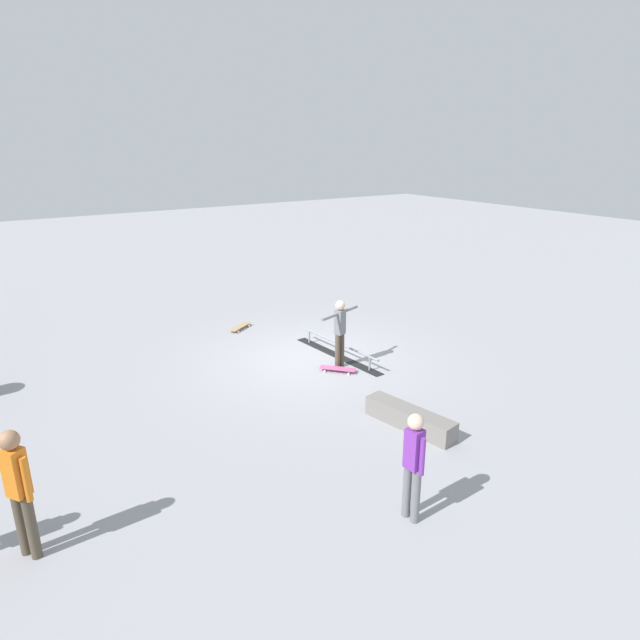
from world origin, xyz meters
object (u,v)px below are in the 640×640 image
object	(u,v)px
skateboard_main	(338,369)
grind_rail	(337,350)
skate_ledge	(410,418)
skater_main	(340,329)
bystander_purple_shirt	(413,461)
loose_skateboard_natural	(240,327)
bystander_orange_shirt	(19,487)

from	to	relation	value
skateboard_main	grind_rail	bearing A→B (deg)	103.26
skate_ledge	skateboard_main	size ratio (longest dim) A/B	2.44
skater_main	bystander_purple_shirt	distance (m)	5.31
skate_ledge	bystander_purple_shirt	distance (m)	2.61
skateboard_main	loose_skateboard_natural	world-z (taller)	same
grind_rail	loose_skateboard_natural	world-z (taller)	grind_rail
bystander_purple_shirt	loose_skateboard_natural	size ratio (longest dim) A/B	2.03
bystander_orange_shirt	bystander_purple_shirt	bearing A→B (deg)	-149.53
skate_ledge	bystander_purple_shirt	world-z (taller)	bystander_purple_shirt
bystander_orange_shirt	loose_skateboard_natural	distance (m)	8.68
skateboard_main	skater_main	bearing A→B (deg)	94.59
bystander_purple_shirt	loose_skateboard_natural	bearing A→B (deg)	-15.27
grind_rail	skater_main	size ratio (longest dim) A/B	1.89
bystander_purple_shirt	skater_main	bearing A→B (deg)	-30.34
skater_main	loose_skateboard_natural	xyz separation A→B (m)	(3.60, 0.78, -0.84)
loose_skateboard_natural	grind_rail	bearing A→B (deg)	77.65
loose_skateboard_natural	skateboard_main	bearing A→B (deg)	66.22
grind_rail	skater_main	bearing A→B (deg)	144.29
skate_ledge	bystander_orange_shirt	xyz separation A→B (m)	(0.22, 6.10, 0.81)
skate_ledge	skater_main	bearing A→B (deg)	-10.56
skate_ledge	bystander_orange_shirt	distance (m)	6.16
grind_rail	skate_ledge	distance (m)	3.61
loose_skateboard_natural	skater_main	bearing A→B (deg)	69.88
grind_rail	bystander_purple_shirt	size ratio (longest dim) A/B	1.86
bystander_orange_shirt	bystander_purple_shirt	distance (m)	4.88
skater_main	bystander_purple_shirt	bearing A→B (deg)	-132.58
skate_ledge	skateboard_main	world-z (taller)	skate_ledge
skater_main	bystander_purple_shirt	world-z (taller)	bystander_purple_shirt
skate_ledge	skateboard_main	bearing A→B (deg)	-7.17
skate_ledge	loose_skateboard_natural	xyz separation A→B (m)	(6.55, 0.23, -0.11)
skateboard_main	bystander_orange_shirt	size ratio (longest dim) A/B	0.42
skater_main	skate_ledge	bearing A→B (deg)	-118.22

